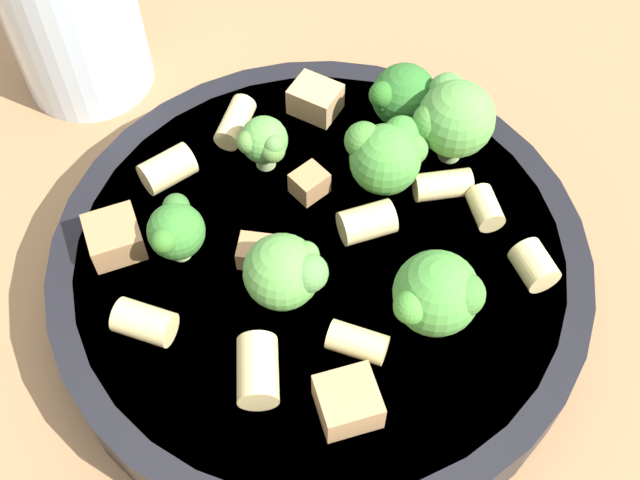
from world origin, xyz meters
TOP-DOWN VIEW (x-y plane):
  - ground_plane at (0.00, 0.00)m, footprint 2.00×2.00m
  - pasta_bowl at (0.00, 0.00)m, footprint 0.26×0.26m
  - broccoli_floret_0 at (0.05, 0.04)m, footprint 0.04×0.04m
  - broccoli_floret_1 at (-0.08, 0.05)m, footprint 0.03×0.04m
  - broccoli_floret_2 at (-0.04, 0.04)m, footprint 0.04×0.04m
  - broccoli_floret_3 at (0.02, -0.02)m, footprint 0.03×0.04m
  - broccoli_floret_4 at (-0.06, -0.02)m, footprint 0.03×0.03m
  - broccoli_floret_5 at (-0.05, 0.07)m, footprint 0.05×0.04m
  - broccoli_floret_6 at (-0.01, -0.07)m, footprint 0.03×0.03m
  - rigatoni_0 at (-0.06, -0.07)m, footprint 0.03×0.03m
  - rigatoni_1 at (-0.01, 0.08)m, footprint 0.02×0.02m
  - rigatoni_2 at (0.05, 0.01)m, footprint 0.02×0.03m
  - rigatoni_3 at (0.03, -0.08)m, footprint 0.03×0.03m
  - rigatoni_4 at (0.06, -0.04)m, footprint 0.03×0.02m
  - rigatoni_5 at (0.03, 0.10)m, footprint 0.02×0.02m
  - rigatoni_6 at (-0.08, -0.03)m, footprint 0.03×0.02m
  - rigatoni_7 at (-0.01, 0.02)m, footprint 0.02×0.03m
  - rigatoni_8 at (-0.03, 0.07)m, footprint 0.01×0.03m
  - chicken_chunk_0 at (-0.00, -0.03)m, footprint 0.02×0.02m
  - chicken_chunk_1 at (-0.02, -0.10)m, footprint 0.03×0.03m
  - chicken_chunk_2 at (-0.09, 0.01)m, footprint 0.03×0.03m
  - chicken_chunk_3 at (0.08, 0.00)m, footprint 0.03×0.03m
  - chicken_chunk_4 at (-0.04, -0.00)m, footprint 0.02×0.02m
  - drinking_glass at (-0.17, -0.12)m, footprint 0.08×0.08m

SIDE VIEW (x-z plane):
  - ground_plane at x=0.00m, z-range 0.00..0.00m
  - pasta_bowl at x=0.00m, z-range 0.00..0.04m
  - chicken_chunk_0 at x=0.00m, z-range 0.04..0.05m
  - chicken_chunk_4 at x=-0.04m, z-range 0.04..0.05m
  - rigatoni_1 at x=-0.01m, z-range 0.04..0.05m
  - rigatoni_6 at x=-0.08m, z-range 0.04..0.05m
  - rigatoni_2 at x=0.05m, z-range 0.04..0.05m
  - rigatoni_8 at x=-0.03m, z-range 0.04..0.05m
  - rigatoni_3 at x=0.03m, z-range 0.04..0.05m
  - chicken_chunk_1 at x=-0.02m, z-range 0.04..0.05m
  - chicken_chunk_2 at x=-0.09m, z-range 0.04..0.05m
  - rigatoni_5 at x=0.03m, z-range 0.04..0.05m
  - rigatoni_7 at x=-0.01m, z-range 0.04..0.05m
  - rigatoni_0 at x=-0.06m, z-range 0.04..0.05m
  - chicken_chunk_3 at x=0.08m, z-range 0.04..0.05m
  - rigatoni_4 at x=0.06m, z-range 0.04..0.05m
  - drinking_glass at x=-0.17m, z-range -0.01..0.11m
  - broccoli_floret_4 at x=-0.06m, z-range 0.04..0.07m
  - broccoli_floret_6 at x=-0.01m, z-range 0.04..0.07m
  - broccoli_floret_1 at x=-0.08m, z-range 0.04..0.07m
  - broccoli_floret_2 at x=-0.04m, z-range 0.04..0.08m
  - broccoli_floret_3 at x=0.02m, z-range 0.04..0.08m
  - broccoli_floret_0 at x=0.05m, z-range 0.04..0.09m
  - broccoli_floret_5 at x=-0.05m, z-range 0.04..0.09m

